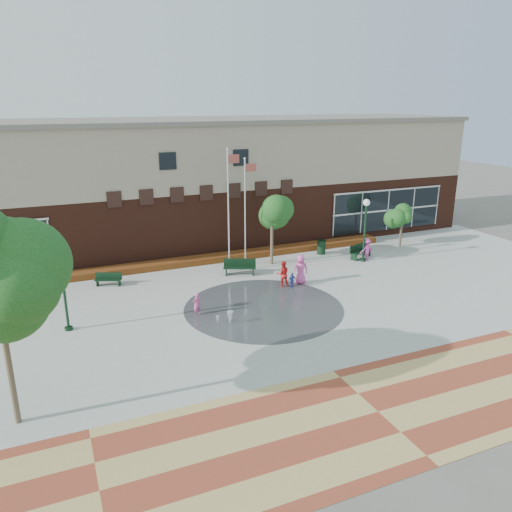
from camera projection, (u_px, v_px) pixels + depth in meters
name	position (u px, v px, depth m)	size (l,w,h in m)	color
ground	(289.00, 331.00, 23.75)	(120.00, 120.00, 0.00)	#666056
plaza_concrete	(256.00, 301.00, 27.26)	(46.00, 18.00, 0.01)	#A8A8A0
paver_band	(378.00, 412.00, 17.61)	(46.00, 6.00, 0.01)	#983E27
splash_pad	(263.00, 308.00, 26.38)	(8.40, 8.40, 0.01)	#383A3D
library_building	(186.00, 181.00, 37.69)	(44.40, 10.40, 9.20)	#4E2318
flower_bed	(212.00, 261.00, 33.93)	(26.00, 1.20, 0.40)	#A3070C
flagpole_left	(229.00, 205.00, 30.67)	(0.90, 0.27, 7.80)	silver
flagpole_right	(246.00, 207.00, 31.97)	(0.88, 0.14, 7.10)	silver
lamp_left	(63.00, 282.00, 23.12)	(0.42, 0.42, 3.99)	black
lamp_right	(365.00, 223.00, 33.18)	(0.45, 0.45, 4.29)	black
bench_left	(109.00, 282.00, 29.45)	(1.60, 1.00, 0.78)	black
bench_mid	(240.00, 270.00, 31.24)	(2.07, 1.31, 1.01)	black
bench_right	(360.00, 254.00, 34.57)	(2.02, 1.21, 0.99)	black
trash_can	(321.00, 247.00, 35.39)	(0.64, 0.64, 1.05)	black
tree_mid	(272.00, 213.00, 32.37)	(2.82, 2.82, 4.75)	#4C3E2E
tree_small_right	(402.00, 215.00, 36.62)	(1.93, 1.93, 3.30)	#4C3E2E
water_jet_a	(230.00, 324.00, 24.47)	(0.34, 0.34, 0.65)	white
water_jet_b	(218.00, 324.00, 24.52)	(0.17, 0.17, 0.39)	white
child_splash	(197.00, 304.00, 25.34)	(0.44, 0.29, 1.21)	#E35599
adult_red	(283.00, 274.00, 29.16)	(0.77, 0.60, 1.58)	red
adult_pink	(300.00, 269.00, 29.60)	(0.88, 0.57, 1.79)	#E451A3
child_blue	(292.00, 280.00, 29.07)	(0.54, 0.23, 0.93)	#2B3EA2
person_bench	(366.00, 249.00, 33.92)	(1.01, 0.58, 1.57)	#D948AF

